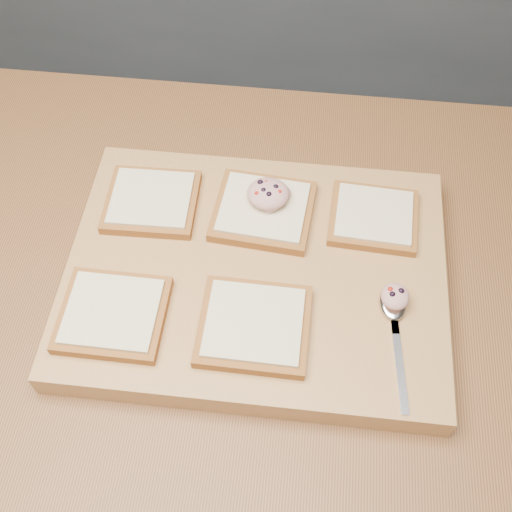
{
  "coord_description": "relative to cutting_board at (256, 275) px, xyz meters",
  "views": [
    {
      "loc": [
        0.06,
        -0.41,
        1.61
      ],
      "look_at": [
        0.01,
        0.03,
        0.96
      ],
      "focal_mm": 45.0,
      "sensor_mm": 36.0,
      "label": 1
    }
  ],
  "objects": [
    {
      "name": "ground",
      "position": [
        -0.01,
        -0.03,
        -0.92
      ],
      "size": [
        4.0,
        4.0,
        0.0
      ],
      "primitive_type": "plane",
      "color": "#515459",
      "rests_on": "ground"
    },
    {
      "name": "island_counter",
      "position": [
        -0.01,
        -0.03,
        -0.47
      ],
      "size": [
        2.0,
        0.8,
        0.9
      ],
      "color": "slate",
      "rests_on": "ground"
    },
    {
      "name": "cutting_board",
      "position": [
        0.0,
        0.0,
        0.0
      ],
      "size": [
        0.47,
        0.36,
        0.04
      ],
      "primitive_type": "cube",
      "color": "tan",
      "rests_on": "island_counter"
    },
    {
      "name": "bread_far_left",
      "position": [
        -0.15,
        0.08,
        0.03
      ],
      "size": [
        0.12,
        0.11,
        0.02
      ],
      "color": "brown",
      "rests_on": "cutting_board"
    },
    {
      "name": "bread_far_center",
      "position": [
        0.0,
        0.08,
        0.03
      ],
      "size": [
        0.14,
        0.13,
        0.02
      ],
      "color": "brown",
      "rests_on": "cutting_board"
    },
    {
      "name": "bread_far_right",
      "position": [
        0.15,
        0.09,
        0.03
      ],
      "size": [
        0.12,
        0.11,
        0.02
      ],
      "color": "brown",
      "rests_on": "cutting_board"
    },
    {
      "name": "bread_near_left",
      "position": [
        -0.16,
        -0.09,
        0.03
      ],
      "size": [
        0.12,
        0.11,
        0.02
      ],
      "color": "brown",
      "rests_on": "cutting_board"
    },
    {
      "name": "bread_near_center",
      "position": [
        0.01,
        -0.09,
        0.03
      ],
      "size": [
        0.13,
        0.12,
        0.02
      ],
      "color": "brown",
      "rests_on": "cutting_board"
    },
    {
      "name": "tuna_salad_dollop",
      "position": [
        0.01,
        0.09,
        0.05
      ],
      "size": [
        0.06,
        0.05,
        0.03
      ],
      "color": "#D68E89",
      "rests_on": "bread_far_center"
    },
    {
      "name": "spoon",
      "position": [
        0.17,
        -0.05,
        0.02
      ],
      "size": [
        0.04,
        0.16,
        0.01
      ],
      "color": "silver",
      "rests_on": "cutting_board"
    },
    {
      "name": "spoon_salad",
      "position": [
        0.17,
        -0.04,
        0.04
      ],
      "size": [
        0.03,
        0.04,
        0.02
      ],
      "color": "#D68E89",
      "rests_on": "spoon"
    }
  ]
}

